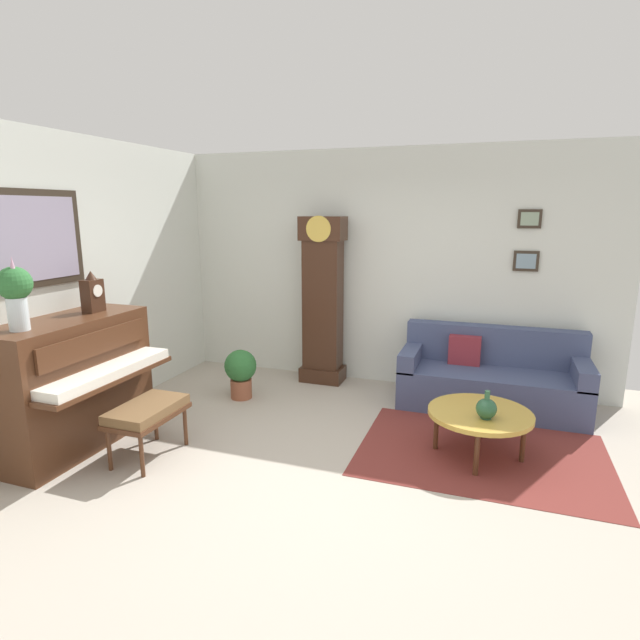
% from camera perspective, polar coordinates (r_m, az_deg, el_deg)
% --- Properties ---
extents(ground_plane, '(6.40, 6.00, 0.10)m').
position_cam_1_polar(ground_plane, '(4.36, 0.06, -17.10)').
color(ground_plane, '#B2A899').
extents(wall_left, '(0.13, 4.90, 2.80)m').
position_cam_1_polar(wall_left, '(5.30, -27.58, 3.52)').
color(wall_left, silver).
rests_on(wall_left, ground_plane).
extents(wall_back, '(5.30, 0.13, 2.80)m').
position_cam_1_polar(wall_back, '(6.16, 7.51, 5.76)').
color(wall_back, silver).
rests_on(wall_back, ground_plane).
extents(area_rug, '(2.10, 1.50, 0.01)m').
position_cam_1_polar(area_rug, '(4.79, 17.77, -14.19)').
color(area_rug, maroon).
rests_on(area_rug, ground_plane).
extents(piano, '(0.87, 1.44, 1.17)m').
position_cam_1_polar(piano, '(5.02, -26.12, -6.35)').
color(piano, '#4C2B19').
rests_on(piano, ground_plane).
extents(piano_bench, '(0.42, 0.70, 0.48)m').
position_cam_1_polar(piano_bench, '(4.61, -18.91, -9.86)').
color(piano_bench, '#4C2B19').
rests_on(piano_bench, ground_plane).
extents(grandfather_clock, '(0.52, 0.34, 2.03)m').
position_cam_1_polar(grandfather_clock, '(6.14, 0.32, 1.72)').
color(grandfather_clock, '#3D2316').
rests_on(grandfather_clock, ground_plane).
extents(couch, '(1.90, 0.80, 0.84)m').
position_cam_1_polar(couch, '(5.79, 18.72, -6.26)').
color(couch, '#424C70').
rests_on(couch, ground_plane).
extents(coffee_table, '(0.88, 0.88, 0.41)m').
position_cam_1_polar(coffee_table, '(4.61, 17.60, -10.13)').
color(coffee_table, gold).
rests_on(coffee_table, ground_plane).
extents(mantel_clock, '(0.13, 0.18, 0.38)m').
position_cam_1_polar(mantel_clock, '(5.08, -24.28, 2.74)').
color(mantel_clock, '#3D2316').
rests_on(mantel_clock, piano).
extents(flower_vase, '(0.26, 0.26, 0.58)m').
position_cam_1_polar(flower_vase, '(4.54, -31.16, 2.86)').
color(flower_vase, silver).
rests_on(flower_vase, piano).
extents(green_jug, '(0.17, 0.17, 0.24)m').
position_cam_1_polar(green_jug, '(4.44, 18.26, -9.45)').
color(green_jug, '#234C33').
rests_on(green_jug, coffee_table).
extents(potted_plant, '(0.36, 0.36, 0.56)m').
position_cam_1_polar(potted_plant, '(5.78, -8.95, -5.66)').
color(potted_plant, '#935138').
rests_on(potted_plant, ground_plane).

